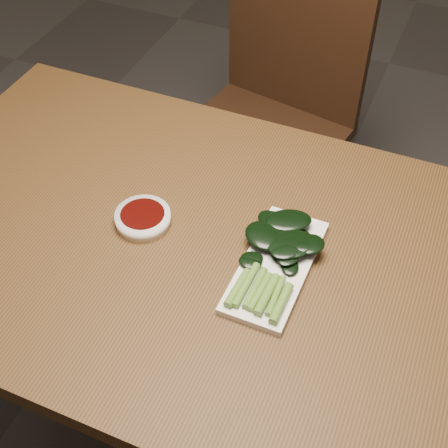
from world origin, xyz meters
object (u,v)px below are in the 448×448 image
gai_lan (279,249)px  chair_far (271,114)px  sauce_bowl (143,218)px  table (228,274)px  serving_plate (276,266)px

gai_lan → chair_far: bearing=109.9°
chair_far → sauce_bowl: bearing=-79.7°
table → serving_plate: serving_plate is taller
sauce_bowl → table: bearing=-0.3°
table → chair_far: bearing=103.1°
table → gai_lan: size_ratio=5.22×
serving_plate → gai_lan: bearing=97.7°
table → chair_far: size_ratio=1.57×
sauce_bowl → serving_plate: sauce_bowl is taller
table → serving_plate: size_ratio=5.14×
chair_far → gai_lan: 0.85m
serving_plate → gai_lan: 0.03m
chair_far → serving_plate: size_ratio=3.27×
table → gai_lan: (0.09, 0.02, 0.10)m
chair_far → sauce_bowl: size_ratio=8.28×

